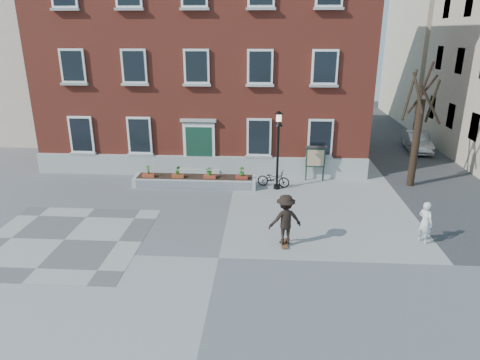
# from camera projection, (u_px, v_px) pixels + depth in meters

# --- Properties ---
(ground) EXTENTS (100.00, 100.00, 0.00)m
(ground) POSITION_uv_depth(u_px,v_px,m) (219.00, 258.00, 14.92)
(ground) COLOR gray
(ground) RESTS_ON ground
(checker_patch) EXTENTS (6.00, 6.00, 0.01)m
(checker_patch) POSITION_uv_depth(u_px,v_px,m) (64.00, 240.00, 16.21)
(checker_patch) COLOR #505153
(checker_patch) RESTS_ON ground
(distant_building) EXTENTS (10.00, 12.00, 13.00)m
(distant_building) POSITION_uv_depth(u_px,v_px,m) (12.00, 45.00, 32.66)
(distant_building) COLOR beige
(distant_building) RESTS_ON ground
(bicycle) EXTENTS (1.72, 0.89, 0.86)m
(bicycle) POSITION_uv_depth(u_px,v_px,m) (273.00, 179.00, 21.60)
(bicycle) COLOR black
(bicycle) RESTS_ON ground
(parked_car) EXTENTS (1.68, 3.89, 1.25)m
(parked_car) POSITION_uv_depth(u_px,v_px,m) (417.00, 141.00, 28.06)
(parked_car) COLOR #AAACAF
(parked_car) RESTS_ON ground
(bystander) EXTENTS (0.64, 0.71, 1.62)m
(bystander) POSITION_uv_depth(u_px,v_px,m) (425.00, 222.00, 15.77)
(bystander) COLOR silver
(bystander) RESTS_ON ground
(brick_building) EXTENTS (18.40, 10.85, 12.60)m
(brick_building) POSITION_uv_depth(u_px,v_px,m) (209.00, 51.00, 26.12)
(brick_building) COLOR #993929
(brick_building) RESTS_ON ground
(planter_assembly) EXTENTS (6.20, 1.12, 1.15)m
(planter_assembly) POSITION_uv_depth(u_px,v_px,m) (195.00, 181.00, 21.69)
(planter_assembly) COLOR beige
(planter_assembly) RESTS_ON ground
(bare_tree) EXTENTS (1.83, 1.83, 6.16)m
(bare_tree) POSITION_uv_depth(u_px,v_px,m) (417.00, 132.00, 21.01)
(bare_tree) COLOR black
(bare_tree) RESTS_ON ground
(lamp_post) EXTENTS (0.40, 0.40, 3.93)m
(lamp_post) POSITION_uv_depth(u_px,v_px,m) (278.00, 139.00, 20.63)
(lamp_post) COLOR black
(lamp_post) RESTS_ON ground
(notice_board) EXTENTS (1.10, 0.16, 1.87)m
(notice_board) POSITION_uv_depth(u_px,v_px,m) (315.00, 157.00, 22.23)
(notice_board) COLOR #1A3526
(notice_board) RESTS_ON ground
(skateboarder) EXTENTS (1.37, 1.02, 1.97)m
(skateboarder) POSITION_uv_depth(u_px,v_px,m) (285.00, 220.00, 15.50)
(skateboarder) COLOR brown
(skateboarder) RESTS_ON ground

